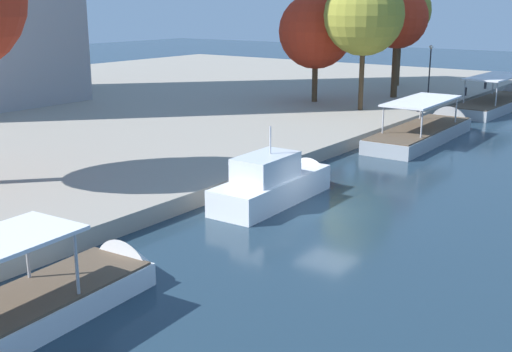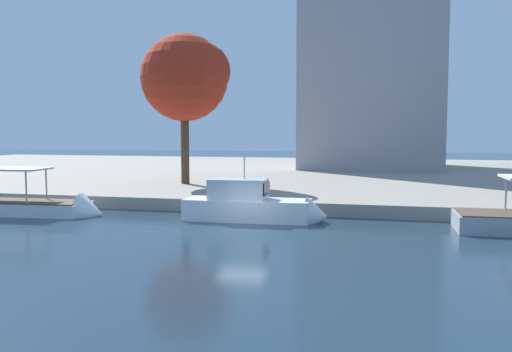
# 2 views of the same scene
# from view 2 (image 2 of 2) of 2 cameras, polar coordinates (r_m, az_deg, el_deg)

# --- Properties ---
(ground_plane) EXTENTS (220.00, 220.00, 0.00)m
(ground_plane) POSITION_cam_2_polar(r_m,az_deg,el_deg) (28.95, -1.48, -5.57)
(ground_plane) COLOR #1E3342
(dock_promenade) EXTENTS (120.00, 55.00, 0.82)m
(dock_promenade) POSITION_cam_2_polar(r_m,az_deg,el_deg) (60.70, 6.67, 0.20)
(dock_promenade) COLOR gray
(dock_promenade) RESTS_ON ground_plane
(motor_yacht_2) EXTENTS (8.34, 2.60, 4.46)m
(motor_yacht_2) POSITION_cam_2_polar(r_m,az_deg,el_deg) (31.58, -0.05, -3.52)
(motor_yacht_2) COLOR white
(motor_yacht_2) RESTS_ON ground_plane
(tree_1) EXTENTS (7.33, 7.13, 12.26)m
(tree_1) POSITION_cam_2_polar(r_m,az_deg,el_deg) (45.47, -7.21, 10.38)
(tree_1) COLOR #4C3823
(tree_1) RESTS_ON dock_promenade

